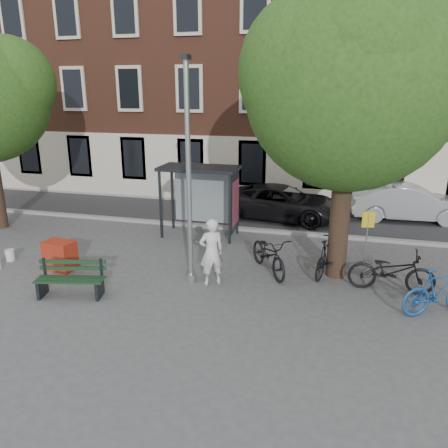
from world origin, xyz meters
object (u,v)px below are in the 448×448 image
at_px(bus_shelter, 210,186).
at_px(bike_c, 269,254).
at_px(lamppost, 189,187).
at_px(notice_sign, 367,230).
at_px(bench, 71,281).
at_px(red_stand, 60,255).
at_px(car_dark, 281,202).
at_px(bike_d, 327,256).
at_px(bike_b, 439,291).
at_px(painter, 212,252).
at_px(car_silver, 409,202).
at_px(bike_a, 391,271).

bearing_deg(bus_shelter, bike_c, -47.57).
distance_m(lamppost, notice_sign, 5.15).
xyz_separation_m(bench, red_stand, (-1.35, 1.49, 0.02)).
bearing_deg(car_dark, red_stand, 148.44).
bearing_deg(notice_sign, bike_d, 166.65).
distance_m(bike_b, red_stand, 10.59).
relative_size(painter, car_silver, 0.41).
distance_m(bike_c, red_stand, 6.34).
relative_size(bike_d, car_dark, 0.38).
height_order(lamppost, notice_sign, lamppost).
xyz_separation_m(bus_shelter, bike_d, (4.33, -2.63, -1.34)).
xyz_separation_m(bus_shelter, car_silver, (7.43, 4.02, -1.15)).
relative_size(lamppost, notice_sign, 3.01).
distance_m(car_silver, notice_sign, 7.03).
height_order(bike_b, red_stand, bike_b).
xyz_separation_m(bike_d, car_silver, (3.10, 6.64, 0.19)).
distance_m(bike_c, car_dark, 5.80).
height_order(painter, bike_a, painter).
height_order(lamppost, car_dark, lamppost).
xyz_separation_m(bench, notice_sign, (7.57, 3.09, 1.07)).
xyz_separation_m(bike_b, car_dark, (-4.79, 7.27, 0.11)).
relative_size(bike_d, red_stand, 2.15).
relative_size(bus_shelter, bike_c, 1.27).
relative_size(painter, bike_b, 0.96).
height_order(car_silver, red_stand, car_silver).
distance_m(car_dark, red_stand, 9.21).
bearing_deg(red_stand, bench, -47.86).
distance_m(painter, bike_b, 5.84).
bearing_deg(car_dark, notice_sign, -143.13).
xyz_separation_m(car_dark, notice_sign, (3.12, -5.55, 0.78)).
bearing_deg(bike_a, bike_d, 68.42).
relative_size(bike_a, car_dark, 0.44).
xyz_separation_m(bench, bike_d, (6.52, 3.13, 0.16)).
bearing_deg(red_stand, notice_sign, 10.11).
xyz_separation_m(bus_shelter, bike_c, (2.65, -2.90, -1.33)).
distance_m(painter, notice_sign, 4.43).
distance_m(bike_b, bike_c, 4.64).
relative_size(red_stand, notice_sign, 0.44).
xyz_separation_m(lamppost, painter, (0.61, 0.01, -1.82)).
bearing_deg(bike_a, car_dark, 32.14).
xyz_separation_m(painter, car_silver, (6.21, 8.11, -0.19)).
bearing_deg(notice_sign, red_stand, 178.96).
xyz_separation_m(bike_c, red_stand, (-6.19, -1.36, -0.14)).
bearing_deg(car_silver, bike_c, 141.82).
bearing_deg(bike_d, red_stand, 27.91).
xyz_separation_m(car_silver, red_stand, (-10.97, -8.28, -0.32)).
bearing_deg(bench, notice_sign, 9.66).
distance_m(painter, car_silver, 10.22).
height_order(bus_shelter, bench, bus_shelter).
xyz_separation_m(bike_b, bike_c, (-4.40, 1.48, -0.02)).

